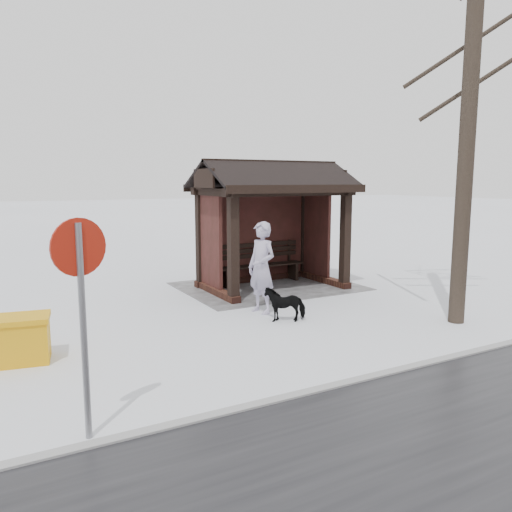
{
  "coord_description": "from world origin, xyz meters",
  "views": [
    {
      "loc": [
        6.1,
        10.31,
        2.61
      ],
      "look_at": [
        0.89,
        0.8,
        0.97
      ],
      "focal_mm": 35.0,
      "sensor_mm": 36.0,
      "label": 1
    }
  ],
  "objects_px": {
    "dog": "(285,304)",
    "bus_shelter": "(269,199)",
    "grit_bin": "(18,339)",
    "road_sign": "(81,281)",
    "pedestrian": "(262,268)"
  },
  "relations": [
    {
      "from": "dog",
      "to": "road_sign",
      "type": "height_order",
      "value": "road_sign"
    },
    {
      "from": "pedestrian",
      "to": "dog",
      "type": "height_order",
      "value": "pedestrian"
    },
    {
      "from": "grit_bin",
      "to": "road_sign",
      "type": "height_order",
      "value": "road_sign"
    },
    {
      "from": "bus_shelter",
      "to": "pedestrian",
      "type": "distance_m",
      "value": 2.74
    },
    {
      "from": "dog",
      "to": "bus_shelter",
      "type": "bearing_deg",
      "value": 178.49
    },
    {
      "from": "grit_bin",
      "to": "road_sign",
      "type": "relative_size",
      "value": 0.44
    },
    {
      "from": "pedestrian",
      "to": "grit_bin",
      "type": "height_order",
      "value": "pedestrian"
    },
    {
      "from": "dog",
      "to": "grit_bin",
      "type": "bearing_deg",
      "value": -66.58
    },
    {
      "from": "grit_bin",
      "to": "dog",
      "type": "bearing_deg",
      "value": -169.79
    },
    {
      "from": "pedestrian",
      "to": "grit_bin",
      "type": "distance_m",
      "value": 4.54
    },
    {
      "from": "bus_shelter",
      "to": "pedestrian",
      "type": "relative_size",
      "value": 1.98
    },
    {
      "from": "bus_shelter",
      "to": "road_sign",
      "type": "xyz_separation_m",
      "value": [
        5.31,
        5.44,
        -0.53
      ]
    },
    {
      "from": "dog",
      "to": "pedestrian",
      "type": "bearing_deg",
      "value": -147.59
    },
    {
      "from": "dog",
      "to": "road_sign",
      "type": "distance_m",
      "value": 5.07
    },
    {
      "from": "pedestrian",
      "to": "road_sign",
      "type": "xyz_separation_m",
      "value": [
        3.96,
        3.41,
        0.73
      ]
    }
  ]
}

